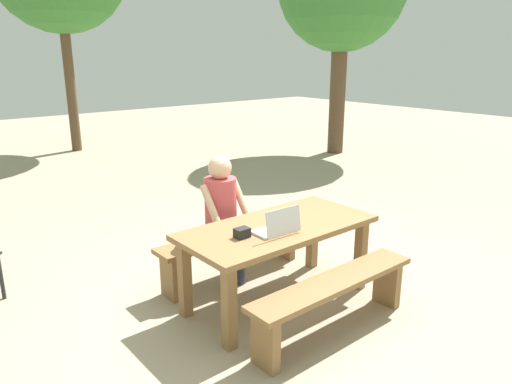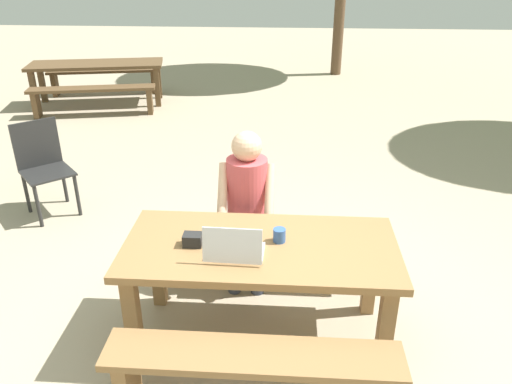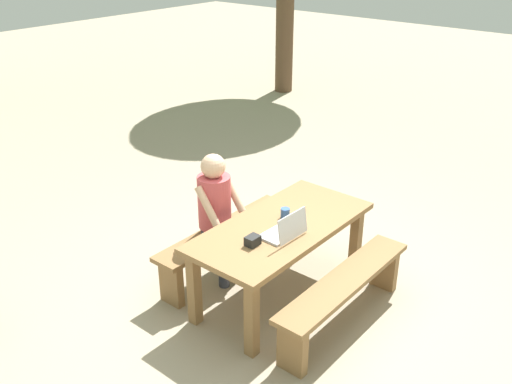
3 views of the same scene
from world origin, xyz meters
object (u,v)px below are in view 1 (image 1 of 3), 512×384
at_px(picnic_table_front, 278,237).
at_px(small_pouch, 242,233).
at_px(laptop, 277,227).
at_px(person_seated, 223,209).
at_px(coffee_mug, 284,216).

xyz_separation_m(picnic_table_front, small_pouch, (-0.43, -0.03, 0.15)).
height_order(laptop, person_seated, person_seated).
height_order(laptop, coffee_mug, laptop).
relative_size(picnic_table_front, coffee_mug, 19.43).
relative_size(laptop, person_seated, 0.29).
bearing_deg(coffee_mug, person_seated, 113.89).
height_order(picnic_table_front, person_seated, person_seated).
bearing_deg(small_pouch, coffee_mug, 8.54).
bearing_deg(coffee_mug, laptop, -142.72).
xyz_separation_m(laptop, small_pouch, (-0.28, 0.12, -0.02)).
distance_m(picnic_table_front, laptop, 0.27).
bearing_deg(picnic_table_front, small_pouch, -175.72).
distance_m(picnic_table_front, coffee_mug, 0.20).
height_order(laptop, small_pouch, laptop).
distance_m(picnic_table_front, small_pouch, 0.45).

